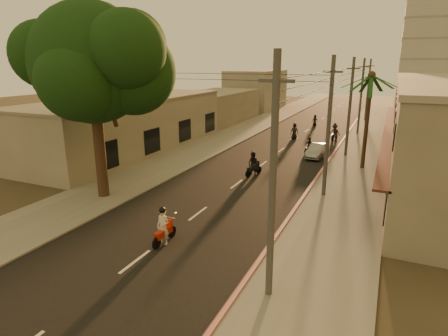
{
  "coord_description": "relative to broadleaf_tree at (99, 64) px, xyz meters",
  "views": [
    {
      "loc": [
        9.69,
        -15.97,
        8.6
      ],
      "look_at": [
        -0.08,
        5.92,
        1.76
      ],
      "focal_mm": 30.0,
      "sensor_mm": 36.0,
      "label": 1
    }
  ],
  "objects": [
    {
      "name": "scooter_far_b",
      "position": [
        10.76,
        24.89,
        -7.57
      ],
      "size": [
        1.41,
        1.99,
        1.97
      ],
      "rotation": [
        0.0,
        0.0,
        -0.16
      ],
      "color": "black",
      "rests_on": "ground"
    },
    {
      "name": "scooter_far_c",
      "position": [
        6.85,
        33.79,
        -7.75
      ],
      "size": [
        0.92,
        1.62,
        1.6
      ],
      "rotation": [
        0.0,
        0.0,
        0.19
      ],
      "color": "black",
      "rests_on": "ground"
    },
    {
      "name": "sidewalk_right",
      "position": [
        14.11,
        17.86,
        -8.42
      ],
      "size": [
        5.0,
        140.0,
        0.12
      ],
      "primitive_type": "cube",
      "color": "slate",
      "rests_on": "ground"
    },
    {
      "name": "road",
      "position": [
        6.61,
        17.86,
        -8.47
      ],
      "size": [
        10.0,
        140.0,
        0.02
      ],
      "primitive_type": "cube",
      "color": "black",
      "rests_on": "ground"
    },
    {
      "name": "shophouse_row",
      "position": [
        20.57,
        15.86,
        -4.83
      ],
      "size": [
        8.8,
        34.2,
        7.3
      ],
      "color": "gray",
      "rests_on": "ground"
    },
    {
      "name": "filler_right",
      "position": [
        20.61,
        42.86,
        -5.48
      ],
      "size": [
        8.0,
        14.0,
        6.0
      ],
      "primitive_type": "cube",
      "color": "#9C968D",
      "rests_on": "ground"
    },
    {
      "name": "broadleaf_tree",
      "position": [
        0.0,
        0.0,
        0.0
      ],
      "size": [
        9.6,
        8.7,
        12.1
      ],
      "color": "black",
      "rests_on": "ground"
    },
    {
      "name": "scooter_mid_a",
      "position": [
        6.98,
        8.35,
        -7.58
      ],
      "size": [
        1.29,
        1.94,
        1.96
      ],
      "rotation": [
        0.0,
        0.0,
        -0.29
      ],
      "color": "black",
      "rests_on": "ground"
    },
    {
      "name": "filler_left_far",
      "position": [
        -7.39,
        49.86,
        -4.98
      ],
      "size": [
        8.0,
        14.0,
        7.0
      ],
      "primitive_type": "cube",
      "color": "#9C968D",
      "rests_on": "ground"
    },
    {
      "name": "distant_tower",
      "position": [
        22.61,
        53.86,
        5.52
      ],
      "size": [
        12.1,
        12.1,
        28.0
      ],
      "color": "#B7B5B2",
      "rests_on": "ground"
    },
    {
      "name": "scooter_far_a",
      "position": [
        6.48,
        23.61,
        -7.61
      ],
      "size": [
        1.15,
        1.91,
        1.91
      ],
      "rotation": [
        0.0,
        0.0,
        0.24
      ],
      "color": "black",
      "rests_on": "ground"
    },
    {
      "name": "scooter_mid_b",
      "position": [
        9.48,
        17.3,
        -7.72
      ],
      "size": [
        1.18,
        1.6,
        1.65
      ],
      "rotation": [
        0.0,
        0.0,
        -0.37
      ],
      "color": "black",
      "rests_on": "ground"
    },
    {
      "name": "ground",
      "position": [
        6.61,
        -2.14,
        -8.48
      ],
      "size": [
        160.0,
        160.0,
        0.0
      ],
      "primitive_type": "plane",
      "color": "#383023",
      "rests_on": "ground"
    },
    {
      "name": "curb_stripe",
      "position": [
        11.71,
        12.86,
        -8.38
      ],
      "size": [
        0.2,
        60.0,
        0.2
      ],
      "primitive_type": "cube",
      "color": "red",
      "rests_on": "ground"
    },
    {
      "name": "left_building",
      "position": [
        -7.37,
        11.86,
        -5.88
      ],
      "size": [
        8.2,
        24.2,
        5.2
      ],
      "color": "#9C968D",
      "rests_on": "ground"
    },
    {
      "name": "parked_car",
      "position": [
        10.44,
        16.28,
        -7.85
      ],
      "size": [
        1.96,
        4.05,
        1.26
      ],
      "primitive_type": "imported",
      "rotation": [
        0.0,
        0.0,
        -0.08
      ],
      "color": "gray",
      "rests_on": "ground"
    },
    {
      "name": "filler_left_near",
      "position": [
        -7.39,
        31.86,
        -6.28
      ],
      "size": [
        8.0,
        14.0,
        4.4
      ],
      "primitive_type": "cube",
      "color": "#9C968D",
      "rests_on": "ground"
    },
    {
      "name": "scooter_red",
      "position": [
        6.83,
        -4.12,
        -7.64
      ],
      "size": [
        0.73,
        1.95,
        1.92
      ],
      "rotation": [
        0.0,
        0.0,
        -0.02
      ],
      "color": "black",
      "rests_on": "ground"
    },
    {
      "name": "sidewalk_left",
      "position": [
        -0.89,
        17.86,
        -8.42
      ],
      "size": [
        5.0,
        140.0,
        0.12
      ],
      "primitive_type": "cube",
      "color": "slate",
      "rests_on": "ground"
    },
    {
      "name": "utility_poles",
      "position": [
        12.81,
        17.86,
        -1.94
      ],
      "size": [
        1.2,
        48.26,
        9.0
      ],
      "color": "#38383A",
      "rests_on": "ground"
    },
    {
      "name": "palm_tree",
      "position": [
        14.61,
        13.86,
        -1.33
      ],
      "size": [
        5.0,
        5.0,
        8.2
      ],
      "color": "black",
      "rests_on": "ground"
    }
  ]
}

